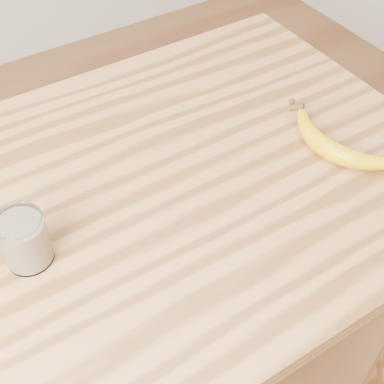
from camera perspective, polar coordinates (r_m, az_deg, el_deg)
table at (r=1.07m, az=-5.55°, el=-5.06°), size 1.20×0.80×0.90m
smoothie_glass at (r=0.88m, az=-17.45°, el=-4.94°), size 0.08×0.08×0.10m
banana at (r=1.05m, az=14.46°, el=4.32°), size 0.18×0.33×0.04m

